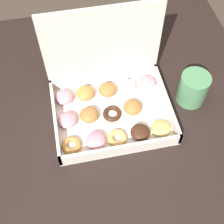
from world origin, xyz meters
TOP-DOWN VIEW (x-y plane):
  - ground_plane at (0.00, 0.00)m, footprint 8.00×8.00m
  - dining_table at (0.00, 0.00)m, footprint 1.04×1.00m
  - donut_box at (0.05, 0.05)m, footprint 0.33×0.27m
  - coffee_mug at (0.29, 0.03)m, footprint 0.08×0.08m

SIDE VIEW (x-z plane):
  - ground_plane at x=0.00m, z-range 0.00..0.00m
  - dining_table at x=0.00m, z-range 0.26..0.96m
  - coffee_mug at x=0.29m, z-range 0.70..0.80m
  - donut_box at x=0.05m, z-range 0.61..0.89m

